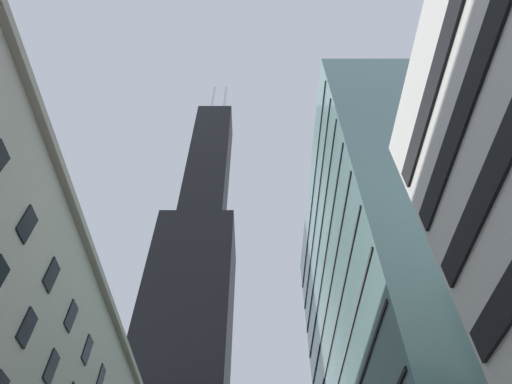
% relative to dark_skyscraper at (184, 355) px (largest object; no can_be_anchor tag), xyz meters
% --- Properties ---
extents(dark_skyscraper, '(29.43, 29.43, 184.05)m').
position_rel_dark_skyscraper_xyz_m(dark_skyscraper, '(0.00, 0.00, 0.00)').
color(dark_skyscraper, black).
rests_on(dark_skyscraper, ground).
extents(glass_office_midrise, '(18.81, 36.29, 48.77)m').
position_rel_dark_skyscraper_xyz_m(glass_office_midrise, '(33.29, -52.17, -27.38)').
color(glass_office_midrise, gray).
rests_on(glass_office_midrise, ground).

